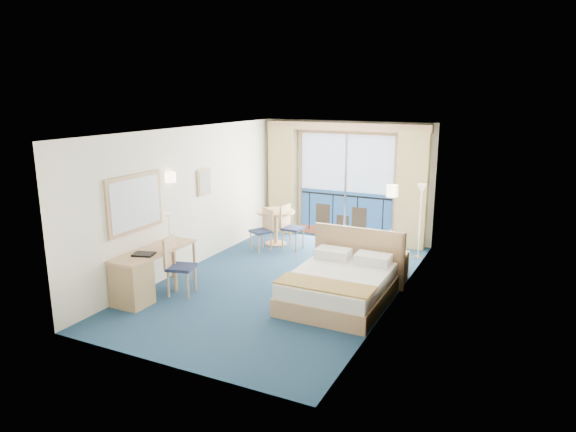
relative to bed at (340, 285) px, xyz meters
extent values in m
plane|color=navy|center=(-1.23, 0.41, -0.29)|extent=(6.50, 6.50, 0.00)
cube|color=#ECE6CD|center=(-1.23, 3.67, 1.06)|extent=(4.00, 0.02, 2.70)
cube|color=#ECE6CD|center=(-1.23, -2.85, 1.06)|extent=(4.00, 0.02, 2.70)
cube|color=#ECE6CD|center=(-3.24, 0.41, 1.06)|extent=(0.02, 6.50, 2.70)
cube|color=#ECE6CD|center=(0.78, 0.41, 1.06)|extent=(0.02, 6.50, 2.70)
cube|color=white|center=(-1.23, 0.41, 2.42)|extent=(4.00, 6.50, 0.02)
cube|color=navy|center=(-1.23, 3.63, 0.27)|extent=(2.20, 0.02, 1.08)
cube|color=#B3C6EB|center=(-1.23, 3.63, 1.47)|extent=(2.20, 0.02, 1.32)
cube|color=brown|center=(-1.23, 3.63, -0.19)|extent=(2.20, 0.02, 0.20)
cube|color=black|center=(-1.23, 3.63, 0.71)|extent=(2.20, 0.02, 0.04)
cube|color=tan|center=(-1.23, 3.63, 2.17)|extent=(2.36, 0.03, 0.12)
cube|color=tan|center=(-2.38, 3.63, 0.91)|extent=(0.06, 0.03, 2.40)
cube|color=tan|center=(-0.08, 3.63, 0.91)|extent=(0.06, 0.03, 2.40)
cube|color=silver|center=(-1.23, 3.62, 0.91)|extent=(0.05, 0.02, 2.40)
cube|color=#352618|center=(-0.88, 3.62, 0.11)|extent=(0.35, 0.02, 0.70)
cube|color=#352618|center=(-1.78, 3.62, 0.11)|extent=(0.35, 0.02, 0.70)
cube|color=#352618|center=(-1.28, 3.62, 0.01)|extent=(0.30, 0.02, 0.45)
cube|color=black|center=(-2.13, 3.63, 0.26)|extent=(0.02, 0.01, 0.90)
cube|color=black|center=(-1.53, 3.63, 0.26)|extent=(0.03, 0.01, 0.90)
cube|color=black|center=(-0.93, 3.63, 0.26)|extent=(0.03, 0.01, 0.90)
cube|color=black|center=(-0.33, 3.63, 0.26)|extent=(0.02, 0.01, 0.90)
cube|color=tan|center=(-2.78, 3.48, 0.99)|extent=(0.65, 0.22, 2.55)
cube|color=tan|center=(0.32, 3.48, 0.99)|extent=(0.65, 0.22, 2.55)
cube|color=tan|center=(-1.23, 3.51, 2.29)|extent=(3.80, 0.25, 0.18)
cube|color=tan|center=(-3.21, -1.09, 1.26)|extent=(0.04, 1.25, 0.95)
cube|color=#B0B8C3|center=(-3.18, -1.09, 1.26)|extent=(0.01, 1.12, 0.82)
cube|color=tan|center=(-3.21, 0.86, 1.31)|extent=(0.03, 0.42, 0.52)
cube|color=gray|center=(-3.19, 0.86, 1.31)|extent=(0.01, 0.34, 0.44)
cylinder|color=beige|center=(-3.17, -0.19, 1.56)|extent=(0.18, 0.18, 0.18)
cylinder|color=beige|center=(0.71, 0.26, 1.56)|extent=(0.18, 0.18, 0.18)
cube|color=tan|center=(0.00, -0.08, -0.15)|extent=(1.50, 1.87, 0.28)
cube|color=white|center=(0.00, -0.08, 0.11)|extent=(1.44, 1.82, 0.23)
cube|color=#B29745|center=(0.00, -0.69, 0.24)|extent=(1.48, 0.52, 0.03)
cube|color=white|center=(-0.36, 0.59, 0.31)|extent=(0.58, 0.37, 0.17)
cube|color=white|center=(0.36, 0.59, 0.31)|extent=(0.58, 0.37, 0.17)
cube|color=tan|center=(0.00, 0.90, 0.23)|extent=(1.64, 0.06, 1.03)
cube|color=#A58857|center=(0.55, 1.40, -0.03)|extent=(0.40, 0.38, 0.52)
cube|color=silver|center=(0.59, 1.43, 0.28)|extent=(0.22, 0.20, 0.08)
imported|color=#464D56|center=(0.05, 1.98, 0.04)|extent=(0.99, 1.00, 0.67)
cylinder|color=silver|center=(0.65, 2.85, -0.27)|extent=(0.21, 0.21, 0.03)
cylinder|color=silver|center=(0.65, 2.85, 0.44)|extent=(0.02, 0.02, 1.45)
cone|color=beige|center=(0.65, 2.85, 1.16)|extent=(0.19, 0.19, 0.17)
cube|color=tan|center=(-2.94, -1.01, 0.46)|extent=(0.56, 1.63, 0.04)
cube|color=#A58857|center=(-2.94, -1.57, 0.07)|extent=(0.53, 0.49, 0.72)
cylinder|color=tan|center=(-3.19, -0.81, 0.07)|extent=(0.05, 0.05, 0.72)
cylinder|color=tan|center=(-2.69, -0.81, 0.07)|extent=(0.05, 0.05, 0.72)
cylinder|color=tan|center=(-3.19, -0.25, 0.07)|extent=(0.05, 0.05, 0.72)
cylinder|color=tan|center=(-2.69, -0.25, 0.07)|extent=(0.05, 0.05, 0.72)
cube|color=#1C2443|center=(-2.51, -0.85, 0.18)|extent=(0.52, 0.52, 0.05)
cube|color=tan|center=(-2.70, -0.91, 0.45)|extent=(0.15, 0.42, 0.50)
cylinder|color=tan|center=(-2.30, -0.98, -0.06)|extent=(0.04, 0.04, 0.45)
cylinder|color=tan|center=(-2.39, -0.65, -0.06)|extent=(0.04, 0.04, 0.45)
cylinder|color=tan|center=(-2.63, -1.06, -0.06)|extent=(0.04, 0.04, 0.45)
cylinder|color=tan|center=(-2.72, -0.73, -0.06)|extent=(0.04, 0.04, 0.45)
cube|color=black|center=(-2.89, -1.31, 0.49)|extent=(0.39, 0.33, 0.03)
cylinder|color=silver|center=(-3.05, -0.46, 0.51)|extent=(0.13, 0.13, 0.02)
cylinder|color=silver|center=(-3.05, -0.46, 0.71)|extent=(0.02, 0.02, 0.42)
cone|color=beige|center=(-3.05, -0.46, 0.92)|extent=(0.12, 0.12, 0.10)
cylinder|color=tan|center=(-2.43, 2.43, 0.46)|extent=(0.86, 0.86, 0.04)
cylinder|color=tan|center=(-2.43, 2.43, 0.09)|extent=(0.09, 0.09, 0.75)
cylinder|color=tan|center=(-2.43, 2.43, -0.27)|extent=(0.47, 0.47, 0.03)
cube|color=#1C2443|center=(-1.94, 2.30, 0.17)|extent=(0.43, 0.43, 0.05)
cube|color=tan|center=(-2.13, 2.31, 0.42)|extent=(0.06, 0.41, 0.48)
cylinder|color=tan|center=(-1.78, 2.13, -0.07)|extent=(0.03, 0.03, 0.44)
cylinder|color=tan|center=(-1.76, 2.46, -0.07)|extent=(0.03, 0.03, 0.44)
cylinder|color=tan|center=(-2.11, 2.15, -0.07)|extent=(0.03, 0.03, 0.44)
cylinder|color=tan|center=(-2.09, 2.48, -0.07)|extent=(0.03, 0.03, 0.44)
cube|color=#1C2443|center=(-2.49, 1.86, 0.14)|extent=(0.52, 0.52, 0.05)
cube|color=tan|center=(-2.40, 2.02, 0.38)|extent=(0.36, 0.21, 0.46)
cylinder|color=tan|center=(-2.70, 1.80, -0.08)|extent=(0.03, 0.03, 0.41)
cylinder|color=tan|center=(-2.43, 1.65, -0.08)|extent=(0.03, 0.03, 0.41)
cylinder|color=tan|center=(-2.56, 2.07, -0.08)|extent=(0.03, 0.03, 0.41)
cylinder|color=tan|center=(-2.28, 1.93, -0.08)|extent=(0.03, 0.03, 0.41)
camera|label=1|loc=(2.64, -7.38, 3.03)|focal=32.00mm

